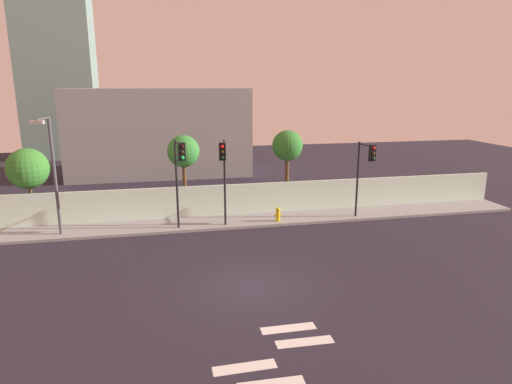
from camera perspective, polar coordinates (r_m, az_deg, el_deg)
ground_plane at (r=17.60m, az=-0.76°, el=-12.11°), size 80.00×80.00×0.00m
sidewalk at (r=25.11m, az=-4.42°, el=-3.93°), size 36.00×2.40×0.15m
perimeter_wall at (r=26.07m, az=-4.84°, el=-1.04°), size 36.00×0.18×1.80m
crosswalk_marking at (r=13.75m, az=2.91°, el=-20.16°), size 3.84×3.02×0.01m
traffic_light_left at (r=25.28m, az=13.99°, el=3.51°), size 0.40×1.57×4.38m
traffic_light_center at (r=23.10m, az=-4.22°, el=3.41°), size 0.48×1.30×4.67m
traffic_light_right at (r=22.86m, az=-9.88°, el=3.28°), size 0.53×1.39×4.74m
street_lamp_curbside at (r=24.01m, az=-24.88°, el=2.99°), size 0.62×1.72×6.01m
fire_hydrant at (r=24.94m, az=2.86°, el=-2.82°), size 0.44×0.26×0.80m
roadside_tree_leftmost at (r=27.40m, az=-27.44°, el=2.69°), size 2.26×2.26×4.30m
roadside_tree_midleft at (r=26.31m, az=-9.37°, el=5.11°), size 1.89×1.89×4.82m
roadside_tree_midright at (r=27.32m, az=4.09°, el=5.88°), size 1.88×1.88×4.97m
low_building_distant at (r=39.23m, az=-12.32°, el=7.58°), size 15.12×6.00×7.38m
tower_on_skyline at (r=52.20m, az=-24.50°, el=16.48°), size 7.33×5.00×22.51m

